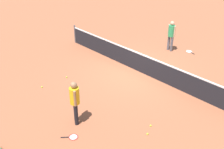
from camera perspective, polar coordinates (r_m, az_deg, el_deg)
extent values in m
plane|color=#9E5638|center=(13.27, 5.55, 0.71)|extent=(40.00, 40.00, 0.00)
cylinder|color=#4C4C51|center=(16.40, -7.76, 8.40)|extent=(0.09, 0.09, 1.07)
cube|color=black|center=(13.06, 5.64, 2.46)|extent=(10.00, 0.02, 0.91)
cube|color=white|center=(12.85, 5.75, 4.39)|extent=(10.00, 0.04, 0.06)
cylinder|color=black|center=(9.73, -7.53, -8.36)|extent=(0.19, 0.19, 0.85)
cylinder|color=black|center=(9.90, -7.63, -7.59)|extent=(0.19, 0.19, 0.85)
cylinder|color=yellow|center=(9.39, -7.87, -4.40)|extent=(0.47, 0.47, 0.62)
cylinder|color=#9E704C|center=(9.20, -7.78, -5.03)|extent=(0.12, 0.12, 0.58)
cylinder|color=#9E704C|center=(9.56, -7.97, -3.60)|extent=(0.12, 0.12, 0.58)
sphere|color=#9E704C|center=(9.16, -8.05, -2.20)|extent=(0.32, 0.32, 0.23)
cylinder|color=#595960|center=(15.64, 11.79, 6.54)|extent=(0.15, 0.15, 0.85)
cylinder|color=#595960|center=(15.51, 12.39, 6.28)|extent=(0.15, 0.15, 0.85)
cylinder|color=#339959|center=(15.31, 12.37, 8.94)|extent=(0.37, 0.37, 0.62)
cylinder|color=tan|center=(15.43, 11.78, 9.25)|extent=(0.10, 0.10, 0.58)
cylinder|color=tan|center=(15.18, 13.00, 8.76)|extent=(0.10, 0.10, 0.58)
sphere|color=tan|center=(15.17, 12.55, 10.44)|extent=(0.25, 0.25, 0.23)
torus|color=red|center=(9.48, -8.09, -12.85)|extent=(0.44, 0.44, 0.02)
cylinder|color=silver|center=(9.48, -8.09, -12.85)|extent=(0.38, 0.38, 0.00)
cylinder|color=black|center=(9.51, -9.85, -12.84)|extent=(0.21, 0.23, 0.03)
torus|color=white|center=(15.83, 15.86, 4.67)|extent=(0.39, 0.39, 0.02)
cylinder|color=silver|center=(15.83, 15.86, 4.67)|extent=(0.33, 0.33, 0.00)
cylinder|color=black|center=(15.65, 16.54, 4.29)|extent=(0.28, 0.11, 0.03)
sphere|color=#C6E033|center=(9.55, 7.45, -12.24)|extent=(0.07, 0.07, 0.07)
sphere|color=#C6E033|center=(9.90, 8.11, -10.56)|extent=(0.07, 0.07, 0.07)
sphere|color=#C6E033|center=(12.80, -9.50, -0.58)|extent=(0.07, 0.07, 0.07)
sphere|color=#C6E033|center=(12.28, -14.47, -2.56)|extent=(0.07, 0.07, 0.07)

